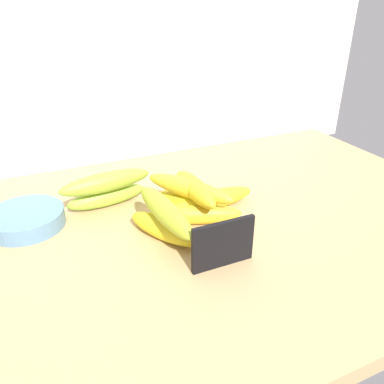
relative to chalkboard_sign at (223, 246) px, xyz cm
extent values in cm
cube|color=tan|center=(7.56, 13.60, -5.36)|extent=(110.00, 76.00, 3.00)
cube|color=beige|center=(7.56, 52.60, 28.14)|extent=(130.00, 2.00, 70.00)
cube|color=black|center=(0.00, -0.07, 0.34)|extent=(11.00, 0.80, 8.40)
cube|color=olive|center=(0.00, 0.73, -3.56)|extent=(9.90, 1.20, 0.60)
cylinder|color=#567D9D|center=(-28.80, 26.23, -2.26)|extent=(14.46, 14.46, 3.20)
ellipsoid|color=#93BD37|center=(-12.58, 28.12, -1.86)|extent=(17.22, 5.87, 3.99)
ellipsoid|color=yellow|center=(1.94, 13.27, -1.93)|extent=(17.51, 9.69, 3.85)
ellipsoid|color=yellow|center=(-6.05, 11.43, -1.78)|extent=(11.10, 15.55, 4.15)
ellipsoid|color=yellow|center=(6.96, 17.54, -1.80)|extent=(19.67, 5.36, 4.12)
ellipsoid|color=yellow|center=(1.62, 17.84, -1.87)|extent=(10.40, 15.91, 3.98)
ellipsoid|color=yellow|center=(1.74, 17.48, 2.06)|extent=(13.91, 18.71, 3.88)
ellipsoid|color=#8DB231|center=(-12.69, 26.82, 2.17)|extent=(19.43, 6.11, 4.07)
ellipsoid|color=yellow|center=(2.64, 16.65, 2.17)|extent=(4.21, 16.13, 4.08)
ellipsoid|color=#A5B82B|center=(-5.93, 10.52, 2.34)|extent=(5.72, 20.03, 4.08)
camera|label=1|loc=(-25.61, -44.57, 36.20)|focal=35.85mm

